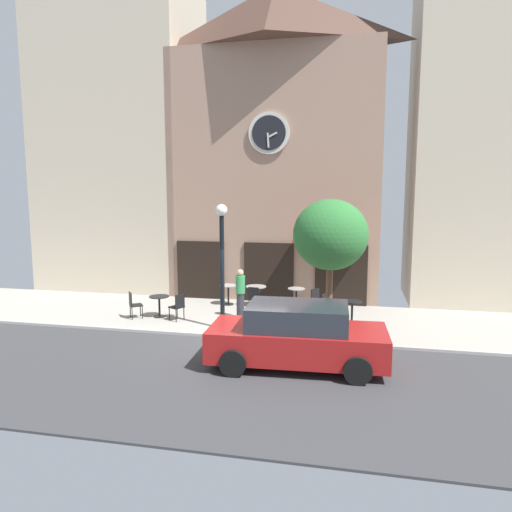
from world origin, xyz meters
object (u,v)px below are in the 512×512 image
Objects in this scene: cafe_chair_mid_row at (313,299)px; cafe_table_center at (256,291)px; street_lamp at (222,266)px; street_tree at (330,235)px; pedestrian_green at (240,293)px; parked_car_red at (297,336)px; cafe_table_near_door at (228,291)px; cafe_table_rightmost at (159,302)px; cafe_table_near_curb at (296,295)px; cafe_chair_right_end at (340,313)px; cafe_table_center_right at (352,309)px; cafe_chair_facing_street at (254,297)px; cafe_chair_facing_wall at (326,305)px; cafe_chair_under_awning at (178,305)px; cafe_chair_by_entrance at (133,303)px.

cafe_table_center is at bearing 163.51° from cafe_chair_mid_row.
street_tree reaches higher than street_lamp.
parked_car_red is (2.43, -4.03, -0.10)m from pedestrian_green.
cafe_chair_mid_row reaches higher than cafe_table_near_door.
cafe_table_rightmost is (-2.50, 0.89, -1.47)m from street_lamp.
cafe_table_rightmost is at bearing -170.49° from pedestrian_green.
cafe_chair_right_end is at bearing -54.98° from cafe_table_near_curb.
cafe_table_center_right is 0.45× the size of pedestrian_green.
cafe_table_near_door is 0.84× the size of cafe_chair_right_end.
cafe_chair_facing_street is (-3.05, 1.60, 0.00)m from cafe_chair_right_end.
cafe_chair_facing_wall reaches higher than cafe_table_rightmost.
street_lamp is 3.92m from cafe_chair_right_end.
parked_car_red is at bearing -89.26° from cafe_chair_mid_row.
street_lamp reaches higher than cafe_table_rightmost.
cafe_chair_under_awning is 4.68m from cafe_chair_mid_row.
cafe_chair_by_entrance is 1.00× the size of cafe_chair_right_end.
street_lamp is 0.96× the size of street_tree.
cafe_chair_facing_street is (0.53, 2.26, -1.44)m from street_lamp.
cafe_table_rightmost is 0.81× the size of cafe_chair_under_awning.
parked_car_red is at bearing -95.94° from cafe_chair_facing_wall.
cafe_chair_under_awning is at bearing -112.58° from cafe_table_near_door.
cafe_table_center_right is at bearing -25.46° from cafe_table_center.
cafe_chair_facing_wall and cafe_chair_right_end have the same top height.
cafe_chair_facing_wall is at bearing 4.97° from pedestrian_green.
parked_car_red reaches higher than cafe_chair_right_end.
cafe_chair_under_awning and cafe_chair_mid_row have the same top height.
street_tree is at bearing -110.18° from cafe_chair_right_end.
cafe_table_near_curb is 0.84× the size of cafe_chair_facing_street.
street_tree reaches higher than cafe_chair_facing_wall.
street_tree is at bearing -66.88° from cafe_table_near_curb.
cafe_table_rightmost is 5.66m from cafe_chair_facing_wall.
cafe_chair_by_entrance is at bearing 174.12° from street_tree.
street_tree is 4.25m from cafe_table_near_curb.
parked_car_red is at bearing -82.71° from cafe_table_near_curb.
street_tree is 4.51× the size of cafe_chair_facing_wall.
cafe_chair_mid_row is (2.61, 2.42, -1.44)m from street_lamp.
parked_car_red is (-0.62, -2.53, -2.25)m from street_tree.
cafe_table_center reaches higher than cafe_table_near_door.
cafe_chair_right_end is at bearing 1.10° from cafe_chair_by_entrance.
cafe_table_near_curb is 2.86m from cafe_chair_right_end.
street_tree is 4.51× the size of cafe_chair_under_awning.
cafe_chair_under_awning reaches higher than cafe_table_near_door.
pedestrian_green is at bearing 153.82° from street_tree.
cafe_chair_mid_row is at bearing 121.80° from cafe_chair_facing_wall.
cafe_chair_right_end is 0.21× the size of parked_car_red.
parked_car_red is (2.67, -2.68, -1.21)m from street_lamp.
cafe_table_center_right is at bearing 19.26° from street_lamp.
cafe_chair_right_end is at bearing -117.09° from cafe_table_center_right.
cafe_chair_right_end reaches higher than cafe_table_center.
street_lamp reaches higher than cafe_table_near_curb.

